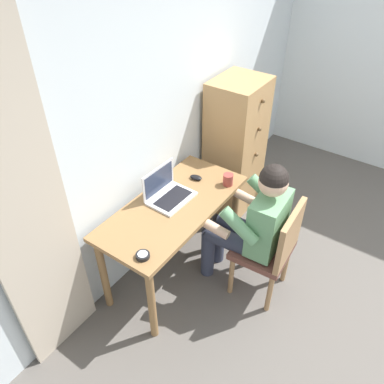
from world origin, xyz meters
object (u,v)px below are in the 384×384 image
at_px(person_seated, 252,220).
at_px(desk, 174,216).
at_px(chair, 272,247).
at_px(dresser, 235,147).
at_px(computer_mouse, 196,177).
at_px(coffee_mug, 228,179).
at_px(laptop, 167,192).
at_px(desk_clock, 143,256).

bearing_deg(person_seated, desk, 115.40).
xyz_separation_m(desk, chair, (0.26, -0.71, -0.14)).
relative_size(dresser, computer_mouse, 13.22).
bearing_deg(desk, computer_mouse, 6.83).
bearing_deg(dresser, coffee_mug, -155.40).
bearing_deg(coffee_mug, dresser, 24.60).
xyz_separation_m(laptop, desk_clock, (-0.57, -0.24, -0.04)).
distance_m(desk, laptop, 0.19).
bearing_deg(dresser, desk_clock, -171.47).
height_order(dresser, computer_mouse, dresser).
distance_m(laptop, computer_mouse, 0.32).
height_order(laptop, desk_clock, laptop).
distance_m(chair, computer_mouse, 0.81).
relative_size(chair, coffee_mug, 7.28).
bearing_deg(desk_clock, coffee_mug, -2.93).
relative_size(computer_mouse, coffee_mug, 0.83).
height_order(chair, computer_mouse, chair).
height_order(laptop, computer_mouse, laptop).
bearing_deg(coffee_mug, laptop, 144.15).
xyz_separation_m(desk, coffee_mug, (0.45, -0.20, 0.16)).
xyz_separation_m(dresser, desk_clock, (-1.60, -0.24, 0.09)).
height_order(dresser, laptop, dresser).
bearing_deg(dresser, desk, -175.45).
relative_size(dresser, coffee_mug, 11.02).
relative_size(dresser, person_seated, 1.11).
distance_m(person_seated, desk_clock, 0.86).
bearing_deg(computer_mouse, person_seated, -110.00).
bearing_deg(desk_clock, desk, 16.45).
bearing_deg(dresser, chair, -135.80).
xyz_separation_m(desk, dresser, (1.08, 0.09, 0.03)).
xyz_separation_m(person_seated, computer_mouse, (0.11, 0.57, 0.09)).
bearing_deg(person_seated, dresser, 36.58).
bearing_deg(desk_clock, laptop, 23.12).
relative_size(computer_mouse, desk_clock, 1.11).
xyz_separation_m(desk, laptop, (0.04, 0.09, 0.17)).
bearing_deg(desk_clock, chair, -35.43).
relative_size(laptop, desk_clock, 3.85).
xyz_separation_m(chair, desk_clock, (-0.78, 0.56, 0.27)).
relative_size(laptop, computer_mouse, 3.47).
relative_size(desk, chair, 1.43).
bearing_deg(desk, laptop, 63.26).
bearing_deg(computer_mouse, desk, 177.64).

